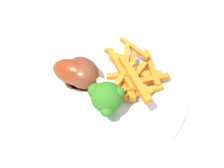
{
  "coord_description": "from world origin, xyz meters",
  "views": [
    {
      "loc": [
        0.04,
        -0.34,
        1.16
      ],
      "look_at": [
        -0.01,
        -0.03,
        0.78
      ],
      "focal_mm": 44.55,
      "sensor_mm": 36.0,
      "label": 1
    }
  ],
  "objects_px": {
    "dinner_plate": "(112,93)",
    "chicken_drumstick_near": "(83,74)",
    "broccoli_floret_front": "(107,98)",
    "chicken_drumstick_far": "(76,73)",
    "dining_table": "(119,110)",
    "carrot_fries_pile": "(133,73)"
  },
  "relations": [
    {
      "from": "dinner_plate",
      "to": "dining_table",
      "type": "bearing_deg",
      "value": 70.77
    },
    {
      "from": "dining_table",
      "to": "broccoli_floret_front",
      "type": "bearing_deg",
      "value": -99.46
    },
    {
      "from": "dinner_plate",
      "to": "broccoli_floret_front",
      "type": "distance_m",
      "value": 0.06
    },
    {
      "from": "dining_table",
      "to": "dinner_plate",
      "type": "height_order",
      "value": "dinner_plate"
    },
    {
      "from": "chicken_drumstick_far",
      "to": "broccoli_floret_front",
      "type": "bearing_deg",
      "value": -40.56
    },
    {
      "from": "carrot_fries_pile",
      "to": "chicken_drumstick_far",
      "type": "relative_size",
      "value": 1.25
    },
    {
      "from": "carrot_fries_pile",
      "to": "chicken_drumstick_near",
      "type": "height_order",
      "value": "chicken_drumstick_near"
    },
    {
      "from": "chicken_drumstick_near",
      "to": "chicken_drumstick_far",
      "type": "height_order",
      "value": "chicken_drumstick_far"
    },
    {
      "from": "dinner_plate",
      "to": "chicken_drumstick_near",
      "type": "bearing_deg",
      "value": 167.0
    },
    {
      "from": "dinner_plate",
      "to": "broccoli_floret_front",
      "type": "xyz_separation_m",
      "value": [
        -0.0,
        -0.04,
        0.04
      ]
    },
    {
      "from": "carrot_fries_pile",
      "to": "dining_table",
      "type": "bearing_deg",
      "value": 177.37
    },
    {
      "from": "dining_table",
      "to": "carrot_fries_pile",
      "type": "height_order",
      "value": "carrot_fries_pile"
    },
    {
      "from": "dinner_plate",
      "to": "chicken_drumstick_far",
      "type": "bearing_deg",
      "value": 170.44
    },
    {
      "from": "dinner_plate",
      "to": "chicken_drumstick_near",
      "type": "xyz_separation_m",
      "value": [
        -0.05,
        0.01,
        0.03
      ]
    },
    {
      "from": "chicken_drumstick_far",
      "to": "chicken_drumstick_near",
      "type": "bearing_deg",
      "value": 5.98
    },
    {
      "from": "dinner_plate",
      "to": "carrot_fries_pile",
      "type": "relative_size",
      "value": 1.66
    },
    {
      "from": "dining_table",
      "to": "carrot_fries_pile",
      "type": "bearing_deg",
      "value": -2.63
    },
    {
      "from": "dining_table",
      "to": "chicken_drumstick_near",
      "type": "distance_m",
      "value": 0.15
    },
    {
      "from": "dining_table",
      "to": "broccoli_floret_front",
      "type": "relative_size",
      "value": 19.67
    },
    {
      "from": "dining_table",
      "to": "carrot_fries_pile",
      "type": "distance_m",
      "value": 0.13
    },
    {
      "from": "broccoli_floret_front",
      "to": "chicken_drumstick_far",
      "type": "bearing_deg",
      "value": 139.44
    },
    {
      "from": "dining_table",
      "to": "chicken_drumstick_far",
      "type": "height_order",
      "value": "chicken_drumstick_far"
    }
  ]
}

